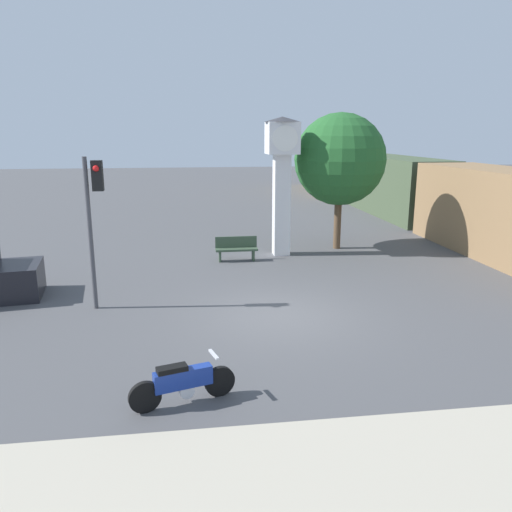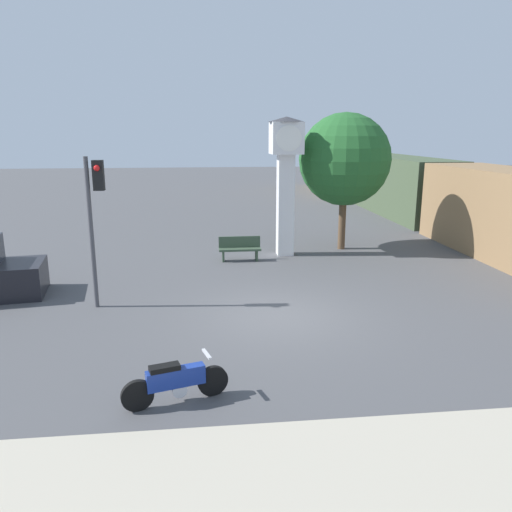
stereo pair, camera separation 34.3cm
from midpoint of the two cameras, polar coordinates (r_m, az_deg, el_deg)
ground_plane at (r=13.50m, az=3.20°, el=-6.85°), size 120.00×120.00×0.00m
motorcycle at (r=9.35m, az=-8.11°, el=-14.03°), size 1.92×0.71×0.87m
clock_tower at (r=19.66m, az=3.94°, el=10.32°), size 1.43×1.43×5.38m
freight_train at (r=31.64m, az=16.35°, el=7.76°), size 2.80×35.25×3.40m
traffic_light at (r=14.12m, az=-17.28°, el=5.53°), size 0.50×0.35×4.18m
street_tree at (r=20.98m, az=10.57°, el=10.77°), size 3.74×3.74×5.59m
bench at (r=19.10m, az=-1.36°, el=0.93°), size 1.60×0.44×0.92m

